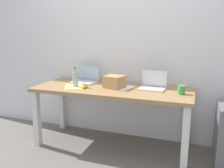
% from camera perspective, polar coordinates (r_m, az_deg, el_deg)
% --- Properties ---
extents(ground_plane, '(8.00, 8.00, 0.00)m').
position_cam_1_polar(ground_plane, '(3.11, -0.00, -14.26)').
color(ground_plane, slate).
extents(back_wall, '(5.20, 0.08, 2.60)m').
position_cam_1_polar(back_wall, '(3.17, 2.54, 10.68)').
color(back_wall, white).
rests_on(back_wall, ground).
extents(desk, '(1.87, 0.71, 0.73)m').
position_cam_1_polar(desk, '(2.88, -0.00, -2.83)').
color(desk, '#A37A4C').
rests_on(desk, ground).
extents(laptop_left, '(0.34, 0.29, 0.21)m').
position_cam_1_polar(laptop_left, '(3.19, -6.28, 1.17)').
color(laptop_left, silver).
rests_on(laptop_left, desk).
extents(laptop_right, '(0.31, 0.24, 0.21)m').
position_cam_1_polar(laptop_right, '(2.84, 9.58, -0.31)').
color(laptop_right, silver).
rests_on(laptop_right, desk).
extents(beer_bottle, '(0.06, 0.06, 0.24)m').
position_cam_1_polar(beer_bottle, '(2.94, -8.66, 1.19)').
color(beer_bottle, '#99B7C1').
rests_on(beer_bottle, desk).
extents(computer_mouse, '(0.06, 0.10, 0.03)m').
position_cam_1_polar(computer_mouse, '(2.88, -6.38, -0.59)').
color(computer_mouse, gold).
rests_on(computer_mouse, desk).
extents(cardboard_box, '(0.26, 0.25, 0.14)m').
position_cam_1_polar(cardboard_box, '(2.86, 0.58, 0.54)').
color(cardboard_box, tan).
rests_on(cardboard_box, desk).
extents(coffee_mug, '(0.08, 0.08, 0.09)m').
position_cam_1_polar(coffee_mug, '(2.68, 16.05, -1.33)').
color(coffee_mug, '#4C9E56').
rests_on(coffee_mug, desk).
extents(paper_sheet_near_back, '(0.27, 0.33, 0.00)m').
position_cam_1_polar(paper_sheet_near_back, '(2.89, 2.40, -0.80)').
color(paper_sheet_near_back, white).
rests_on(paper_sheet_near_back, desk).
extents(paper_sheet_front_left, '(0.32, 0.36, 0.00)m').
position_cam_1_polar(paper_sheet_front_left, '(2.97, -8.96, -0.57)').
color(paper_sheet_front_left, '#F4E06B').
rests_on(paper_sheet_front_left, desk).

